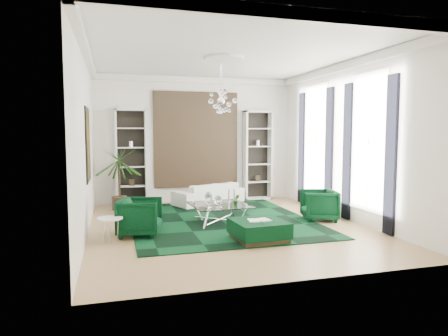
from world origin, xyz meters
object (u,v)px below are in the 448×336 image
object	(u,v)px
sofa	(209,193)
armchair_left	(140,217)
ottoman_side	(145,206)
ottoman_front	(259,230)
armchair_right	(319,205)
palm	(119,170)
side_table	(110,230)
coffee_table	(220,214)

from	to	relation	value
sofa	armchair_left	xyz separation A→B (m)	(-2.21, -3.19, 0.07)
ottoman_side	ottoman_front	world-z (taller)	ottoman_front
armchair_right	ottoman_front	distance (m)	2.44
ottoman_front	palm	size ratio (longest dim) A/B	0.44
sofa	side_table	size ratio (longest dim) A/B	4.38
coffee_table	ottoman_side	world-z (taller)	coffee_table
side_table	palm	world-z (taller)	palm
armchair_right	ottoman_side	xyz separation A→B (m)	(-3.98, 2.05, -0.19)
coffee_table	palm	size ratio (longest dim) A/B	0.58
sofa	palm	distance (m)	2.70
armchair_left	ottoman_front	xyz separation A→B (m)	(2.21, -1.02, -0.19)
coffee_table	ottoman_front	bearing A→B (deg)	-78.42
sofa	coffee_table	xyz separation A→B (m)	(-0.34, -2.54, -0.09)
sofa	ottoman_front	world-z (taller)	sofa
coffee_table	side_table	world-z (taller)	side_table
ottoman_side	palm	bearing A→B (deg)	135.26
coffee_table	side_table	distance (m)	2.67
ottoman_side	armchair_right	bearing A→B (deg)	-27.22
armchair_right	palm	xyz separation A→B (m)	(-4.62, 2.68, 0.74)
armchair_left	side_table	bearing A→B (deg)	136.99
sofa	side_table	xyz separation A→B (m)	(-2.81, -3.58, -0.08)
armchair_left	ottoman_front	bearing A→B (deg)	-100.72
sofa	palm	world-z (taller)	palm
sofa	ottoman_side	distance (m)	2.11
side_table	armchair_right	bearing A→B (deg)	8.03
sofa	palm	size ratio (longest dim) A/B	0.97
armchair_right	palm	bearing A→B (deg)	-104.49
armchair_left	coffee_table	distance (m)	1.99
armchair_left	palm	world-z (taller)	palm
armchair_left	armchair_right	world-z (taller)	armchair_left
ottoman_front	palm	bearing A→B (deg)	122.70
armchair_left	ottoman_side	bearing A→B (deg)	7.15
side_table	armchair_left	bearing A→B (deg)	32.96
armchair_right	coffee_table	world-z (taller)	armchair_right
ottoman_side	side_table	size ratio (longest dim) A/B	1.66
palm	ottoman_front	bearing A→B (deg)	-57.30
coffee_table	armchair_left	bearing A→B (deg)	-160.68
ottoman_side	palm	world-z (taller)	palm
ottoman_side	side_table	world-z (taller)	side_table
armchair_right	ottoman_front	xyz separation A→B (m)	(-2.05, -1.32, -0.17)
sofa	side_table	world-z (taller)	sofa
coffee_table	side_table	size ratio (longest dim) A/B	2.63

